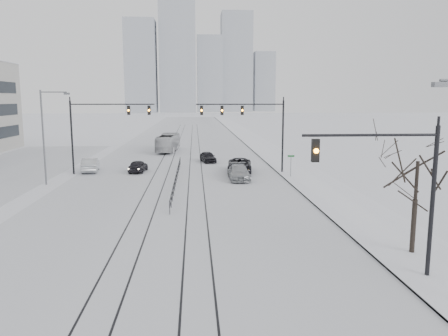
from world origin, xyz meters
TOP-DOWN VIEW (x-y plane):
  - road at (0.00, 60.00)m, footprint 22.00×260.00m
  - sidewalk_east at (13.50, 60.00)m, footprint 5.00×260.00m
  - curb at (11.05, 60.00)m, footprint 0.10×260.00m
  - tram_rails at (-0.00, 40.00)m, footprint 5.30×180.00m
  - skyline at (5.02, 273.63)m, footprint 96.00×48.00m
  - traffic_mast_near at (10.79, 6.00)m, footprint 6.10×0.37m
  - traffic_mast_ne at (8.15, 34.99)m, footprint 9.60×0.37m
  - traffic_mast_nw at (-8.52, 36.00)m, footprint 9.10×0.37m
  - street_light_west at (-12.20, 30.00)m, footprint 2.73×0.25m
  - bare_tree at (13.20, 9.00)m, footprint 4.40×4.40m
  - median_fence at (0.00, 30.00)m, footprint 0.06×24.00m
  - street_sign at (11.80, 32.00)m, footprint 0.70×0.06m
  - sedan_sb_inner at (-4.58, 36.73)m, footprint 2.03×4.17m
  - sedan_sb_outer at (-10.00, 37.40)m, footprint 2.26×4.92m
  - sedan_nb_front at (6.82, 35.74)m, footprint 3.18×5.88m
  - sedan_nb_right at (6.29, 31.30)m, footprint 2.13×5.17m
  - sedan_nb_far at (3.53, 44.12)m, footprint 2.39×4.26m
  - box_truck at (-2.33, 56.16)m, footprint 3.37×10.11m

SIDE VIEW (x-z plane):
  - road at x=0.00m, z-range 0.00..0.02m
  - tram_rails at x=0.00m, z-range 0.02..0.03m
  - curb at x=11.05m, z-range 0.00..0.12m
  - sidewalk_east at x=13.50m, z-range 0.00..0.16m
  - median_fence at x=0.00m, z-range 0.03..1.03m
  - sedan_nb_far at x=3.53m, z-range 0.00..1.37m
  - sedan_sb_inner at x=-4.58m, z-range 0.00..1.37m
  - sedan_nb_right at x=6.29m, z-range 0.00..1.50m
  - sedan_sb_outer at x=-10.00m, z-range 0.00..1.56m
  - sedan_nb_front at x=6.82m, z-range 0.00..1.57m
  - box_truck at x=-2.33m, z-range 0.00..2.76m
  - street_sign at x=11.80m, z-range 0.41..2.81m
  - bare_tree at x=13.20m, z-range 1.44..7.54m
  - traffic_mast_near at x=10.79m, z-range 1.06..8.06m
  - street_light_west at x=-12.20m, z-range 0.71..9.71m
  - traffic_mast_nw at x=-8.52m, z-range 1.57..9.57m
  - traffic_mast_ne at x=8.15m, z-range 1.76..9.76m
  - skyline at x=5.02m, z-range -5.35..66.65m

